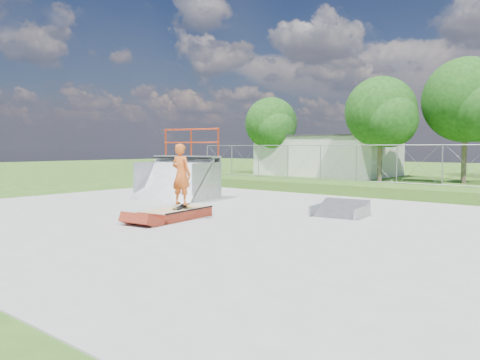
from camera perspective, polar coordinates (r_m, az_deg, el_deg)
The scene contains 14 objects.
ground at distance 14.86m, azimuth -3.97°, elevation -4.42°, with size 120.00×120.00×0.00m, color #2A5718.
concrete_pad at distance 14.86m, azimuth -3.97°, elevation -4.35°, with size 20.00×16.00×0.04m, color #9A9A97.
grass_berm at distance 22.63m, azimuth 12.86°, elevation -0.98°, with size 24.00×3.00×0.50m, color #2A5718.
grind_box at distance 14.25m, azimuth -7.77°, elevation -4.14°, with size 1.34×2.34×0.33m.
quarter_pipe at distance 19.66m, azimuth -7.91°, elevation 1.98°, with size 2.99×2.53×2.99m, color gray, non-canonical shape.
flat_bank_ramp at distance 15.06m, azimuth 12.07°, elevation -3.51°, with size 1.49×1.58×0.46m, color gray, non-canonical shape.
skateboard at distance 14.23m, azimuth -7.16°, elevation -3.29°, with size 0.22×0.80×0.02m, color black.
skater at distance 14.15m, azimuth -7.19°, elevation 0.39°, with size 0.67×0.44×1.83m, color orange.
concrete_stairs at distance 26.92m, azimuth -4.30°, elevation 0.21°, with size 1.50×1.60×0.80m, color #9A9A97, non-canonical shape.
chain_link_fence at distance 23.46m, azimuth 14.00°, elevation 1.99°, with size 20.00×0.06×1.80m, color gray, non-canonical shape.
utility_building_flat at distance 37.35m, azimuth 10.58°, elevation 2.90°, with size 10.00×6.00×3.00m, color silver.
tree_left_near at distance 30.93m, azimuth 17.08°, elevation 7.65°, with size 4.76×4.48×6.65m.
tree_center at distance 31.44m, azimuth 26.26°, elevation 8.47°, with size 5.44×5.12×7.60m.
tree_left_far at distance 37.58m, azimuth 3.95°, elevation 6.68°, with size 4.42×4.16×6.18m.
Camera 1 is at (10.14, -10.64, 2.17)m, focal length 35.00 mm.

